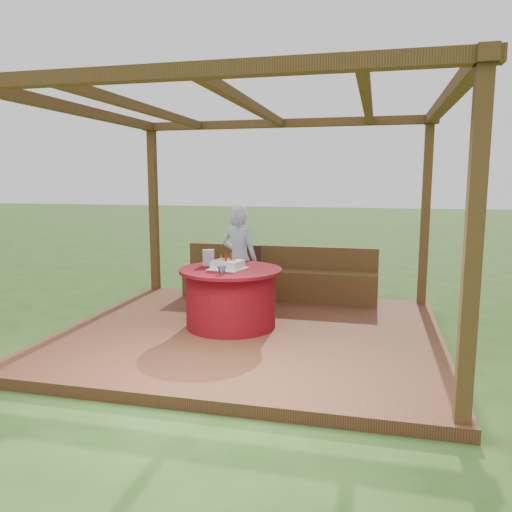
{
  "coord_description": "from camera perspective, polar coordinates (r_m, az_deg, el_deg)",
  "views": [
    {
      "loc": [
        1.45,
        -5.71,
        1.94
      ],
      "look_at": [
        0.0,
        0.25,
        1.0
      ],
      "focal_mm": 35.0,
      "sensor_mm": 36.0,
      "label": 1
    }
  ],
  "objects": [
    {
      "name": "gift_bag",
      "position": [
        6.38,
        -5.46,
        -0.19
      ],
      "size": [
        0.17,
        0.14,
        0.2
      ],
      "primitive_type": "cube",
      "rotation": [
        0.0,
        0.0,
        0.37
      ],
      "color": "#E695D1",
      "rests_on": "table"
    },
    {
      "name": "chair",
      "position": [
        7.44,
        -0.95,
        -1.86
      ],
      "size": [
        0.47,
        0.47,
        0.84
      ],
      "color": "#311B0F",
      "rests_on": "deck"
    },
    {
      "name": "ground",
      "position": [
        6.2,
        -0.55,
        -9.51
      ],
      "size": [
        60.0,
        60.0,
        0.0
      ],
      "primitive_type": "plane",
      "color": "#284C19",
      "rests_on": "ground"
    },
    {
      "name": "deck",
      "position": [
        6.19,
        -0.55,
        -8.98
      ],
      "size": [
        4.5,
        4.0,
        0.12
      ],
      "primitive_type": "cube",
      "color": "brown",
      "rests_on": "ground"
    },
    {
      "name": "drinking_glass",
      "position": [
        5.81,
        -3.93,
        -1.62
      ],
      "size": [
        0.12,
        0.12,
        0.09
      ],
      "primitive_type": "imported",
      "rotation": [
        0.0,
        0.0,
        0.24
      ],
      "color": "white",
      "rests_on": "table"
    },
    {
      "name": "birthday_cake",
      "position": [
        6.14,
        -3.26,
        -0.98
      ],
      "size": [
        0.47,
        0.47,
        0.18
      ],
      "color": "white",
      "rests_on": "table"
    },
    {
      "name": "table",
      "position": [
        6.23,
        -2.88,
        -4.72
      ],
      "size": [
        1.27,
        1.27,
        0.74
      ],
      "color": "maroon",
      "rests_on": "deck"
    },
    {
      "name": "bench",
      "position": [
        7.73,
        2.57,
        -2.91
      ],
      "size": [
        3.0,
        0.42,
        0.8
      ],
      "color": "brown",
      "rests_on": "deck"
    },
    {
      "name": "pergola",
      "position": [
        5.91,
        -0.59,
        13.24
      ],
      "size": [
        4.5,
        4.0,
        2.72
      ],
      "color": "brown",
      "rests_on": "deck"
    },
    {
      "name": "elderly_woman",
      "position": [
        6.98,
        -1.95,
        -0.14
      ],
      "size": [
        0.58,
        0.44,
        1.49
      ],
      "color": "#93B7DB",
      "rests_on": "deck"
    }
  ]
}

